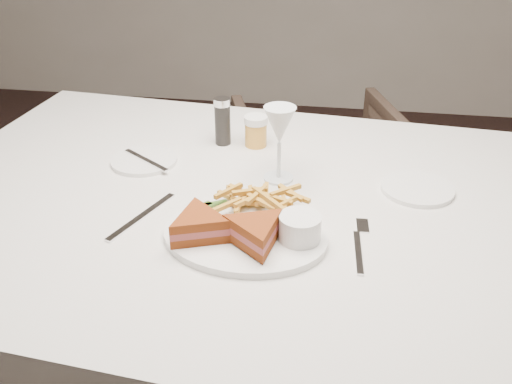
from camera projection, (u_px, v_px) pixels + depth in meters
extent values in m
cube|color=silver|center=(259.00, 330.00, 1.41)|extent=(1.65, 1.18, 0.75)
imported|color=#46352B|center=(320.00, 175.00, 2.25)|extent=(0.77, 0.74, 0.64)
ellipsoid|color=white|center=(245.00, 236.00, 1.10)|extent=(0.34, 0.28, 0.01)
cube|color=silver|center=(142.00, 216.00, 1.17)|extent=(0.09, 0.20, 0.00)
cylinder|color=white|center=(144.00, 160.00, 1.38)|extent=(0.16, 0.16, 0.01)
cylinder|color=white|center=(417.00, 189.00, 1.26)|extent=(0.16, 0.16, 0.01)
cylinder|color=black|center=(223.00, 121.00, 1.45)|extent=(0.04, 0.04, 0.12)
cylinder|color=gold|center=(256.00, 131.00, 1.45)|extent=(0.06, 0.06, 0.08)
cube|color=#406724|center=(215.00, 205.00, 1.17)|extent=(0.06, 0.04, 0.01)
cube|color=#406724|center=(200.00, 209.00, 1.16)|extent=(0.05, 0.05, 0.01)
cylinder|color=white|center=(300.00, 228.00, 1.06)|extent=(0.08, 0.08, 0.05)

